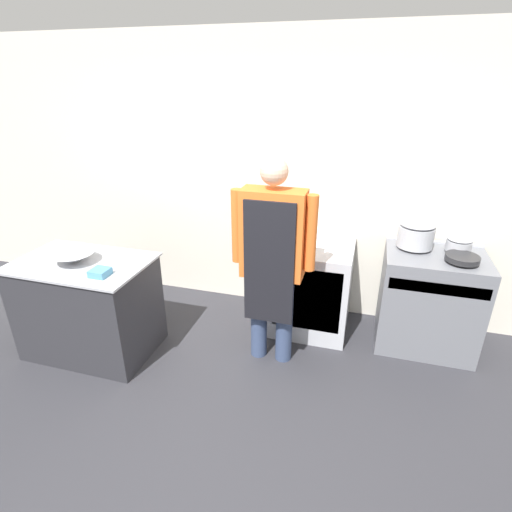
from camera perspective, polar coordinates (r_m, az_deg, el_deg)
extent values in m
plane|color=#2D2D33|center=(2.93, -8.66, -26.89)|extent=(14.00, 14.00, 0.00)
cube|color=silver|center=(3.99, 2.94, 10.75)|extent=(8.00, 0.05, 2.70)
cube|color=#2D2D33|center=(3.82, -22.68, -6.81)|extent=(1.08, 0.70, 0.85)
cube|color=#B2B5BC|center=(3.64, -23.75, -0.91)|extent=(1.12, 0.73, 0.02)
cube|color=slate|center=(3.90, 23.41, -5.92)|extent=(0.83, 0.62, 0.89)
cube|color=#B2B5BC|center=(3.52, 24.62, -4.18)|extent=(0.76, 0.03, 0.10)
cube|color=#B2B5BC|center=(3.98, 24.09, 1.87)|extent=(0.83, 0.03, 0.02)
cube|color=silver|center=(3.88, 7.96, -4.41)|extent=(0.72, 0.67, 0.86)
cube|color=silver|center=(3.58, 7.19, -6.23)|extent=(0.61, 0.02, 0.60)
cylinder|color=#38476B|center=(3.47, 0.42, -8.42)|extent=(0.14, 0.14, 0.81)
cylinder|color=#38476B|center=(3.43, 4.07, -8.96)|extent=(0.14, 0.14, 0.81)
cube|color=orange|center=(3.10, 2.45, 3.14)|extent=(0.50, 0.22, 0.71)
cube|color=black|center=(3.08, 1.84, -1.29)|extent=(0.40, 0.02, 1.01)
cylinder|color=orange|center=(3.17, -2.71, 4.26)|extent=(0.09, 0.09, 0.60)
cylinder|color=orange|center=(3.04, 7.85, 3.18)|extent=(0.09, 0.09, 0.60)
sphere|color=beige|center=(2.96, 2.62, 11.99)|extent=(0.21, 0.21, 0.21)
cone|color=#B2B5BC|center=(3.62, -24.69, -0.23)|extent=(0.36, 0.36, 0.09)
cone|color=#B2B5BC|center=(3.81, -24.66, 0.74)|extent=(0.23, 0.23, 0.06)
cube|color=teal|center=(3.31, -21.38, -2.20)|extent=(0.14, 0.14, 0.06)
cylinder|color=#B2B5BC|center=(3.75, 21.84, 2.62)|extent=(0.30, 0.30, 0.18)
ellipsoid|color=#B2B5BC|center=(3.71, 22.10, 4.24)|extent=(0.30, 0.30, 0.05)
cylinder|color=#262628|center=(3.63, 27.40, -0.27)|extent=(0.27, 0.27, 0.04)
cylinder|color=#B2B5BC|center=(3.82, 26.96, 1.34)|extent=(0.21, 0.21, 0.09)
ellipsoid|color=#B2B5BC|center=(3.80, 27.13, 2.18)|extent=(0.20, 0.20, 0.04)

